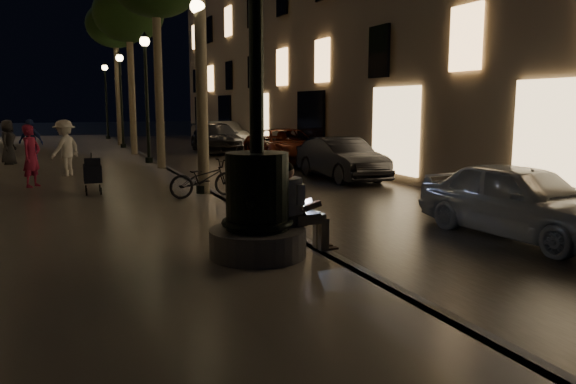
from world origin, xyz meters
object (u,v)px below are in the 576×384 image
lamp_curb_a (199,68)px  car_third (285,146)px  fountain_lamppost (257,187)px  pedestrian_blue (31,143)px  lamp_curb_c (121,87)px  lamp_curb_b (146,81)px  car_rear (217,138)px  lamp_curb_d (106,91)px  stroller (92,174)px  tree_far (115,26)px  car_fifth (223,135)px  pedestrian_dark (8,142)px  pedestrian_white (65,148)px  car_second (341,159)px  bicycle (204,179)px  car_front (521,200)px  seated_man_laptop (297,204)px  tree_third (129,15)px  pedestrian_red (31,156)px

lamp_curb_a → car_third: bearing=54.3°
fountain_lamppost → pedestrian_blue: size_ratio=3.13×
lamp_curb_c → lamp_curb_b: bearing=-90.0°
car_rear → lamp_curb_d: bearing=116.0°
stroller → car_third: size_ratio=0.20×
lamp_curb_a → car_third: 9.41m
tree_far → lamp_curb_d: bearing=90.8°
tree_far → pedestrian_blue: (-4.11, -9.69, -5.40)m
car_fifth → pedestrian_dark: (-10.26, -7.21, 0.29)m
pedestrian_blue → lamp_curb_d: bearing=113.8°
lamp_curb_a → pedestrian_white: size_ratio=2.80×
car_rear → pedestrian_white: bearing=-126.1°
lamp_curb_b → car_fifth: size_ratio=1.09×
car_third → fountain_lamppost: bearing=-109.9°
lamp_curb_c → fountain_lamppost: bearing=-91.8°
car_third → car_second: bearing=-88.1°
car_rear → bicycle: (-4.40, -14.47, -0.07)m
tree_far → car_front: 25.01m
lamp_curb_c → car_third: bearing=-58.5°
stroller → car_fifth: size_ratio=0.23×
car_third → pedestrian_blue: (-9.32, 0.95, 0.33)m
lamp_curb_c → pedestrian_blue: 8.96m
stroller → pedestrian_dark: 8.76m
lamp_curb_a → car_third: lamp_curb_a is taller
stroller → pedestrian_dark: bearing=107.3°
bicycle → car_rear: bearing=-24.5°
lamp_curb_b → stroller: lamp_curb_b is taller
seated_man_laptop → car_rear: 20.36m
pedestrian_white → seated_man_laptop: bearing=57.5°
lamp_curb_d → stroller: (-2.48, -23.04, -2.54)m
pedestrian_white → pedestrian_blue: size_ratio=1.03×
stroller → lamp_curb_d: bearing=85.7°
stroller → pedestrian_white: 4.03m
tree_third → pedestrian_red: (-3.87, -9.19, -5.11)m
pedestrian_blue → car_second: bearing=4.5°
car_rear → car_third: bearing=-78.3°
lamp_curb_b → pedestrian_red: size_ratio=2.91×
tree_third → stroller: tree_third is taller
tree_far → lamp_curb_c: (-0.08, -2.00, -3.20)m
lamp_curb_b → pedestrian_blue: lamp_curb_b is taller
tree_third → lamp_curb_d: 12.35m
pedestrian_red → lamp_curb_b: bearing=-2.1°
tree_far → pedestrian_dark: (-4.90, -8.61, -5.42)m
fountain_lamppost → car_rear: bearing=75.9°
lamp_curb_b → pedestrian_white: bearing=-134.3°
car_fifth → pedestrian_dark: bearing=-149.5°
car_third → car_fifth: bearing=93.3°
lamp_curb_a → lamp_curb_b: bearing=90.0°
pedestrian_white → car_front: bearing=76.4°
tree_far → lamp_curb_c: 3.77m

